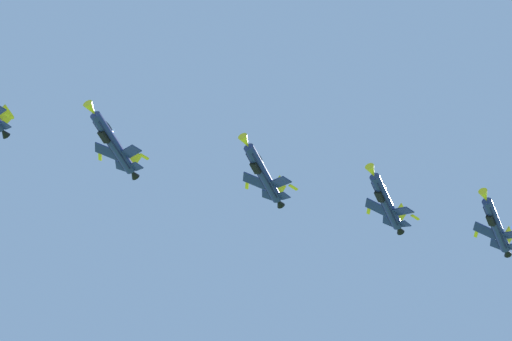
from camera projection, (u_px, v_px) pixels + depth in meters
The scene contains 4 objects.
fighter_jet_left_wing at pixel (113, 142), 169.47m from camera, with size 11.05×14.14×5.30m.
fighter_jet_right_wing at pixel (263, 172), 176.35m from camera, with size 11.00×14.14×5.37m.
fighter_jet_left_outer at pixel (386, 201), 181.58m from camera, with size 10.79×14.14×5.88m.
fighter_jet_right_outer at pixel (496, 224), 184.50m from camera, with size 10.82×14.14×5.76m.
Camera 1 is at (2.78, -0.68, 1.62)m, focal length 75.91 mm.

